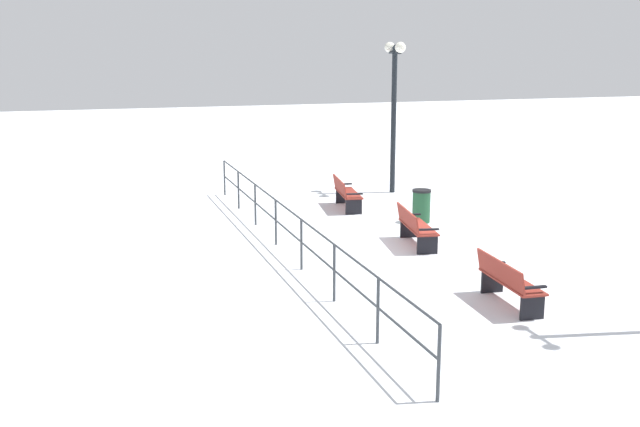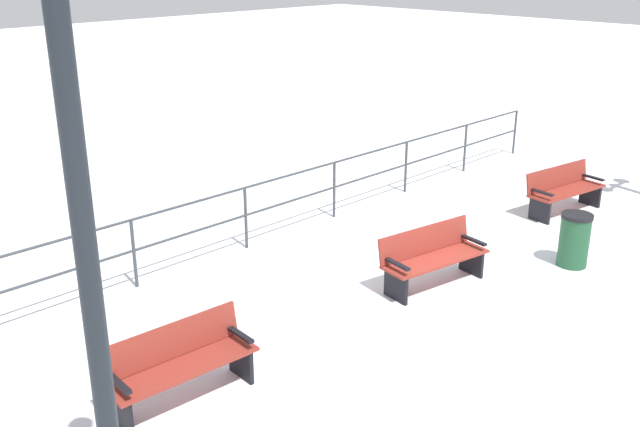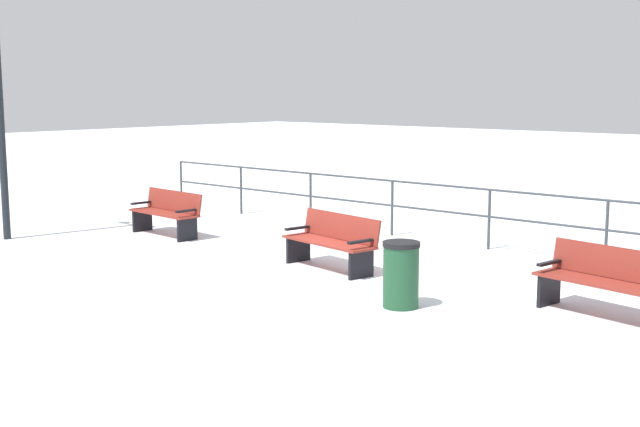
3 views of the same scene
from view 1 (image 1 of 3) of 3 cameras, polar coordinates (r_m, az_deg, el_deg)
ground_plane at (r=17.43m, az=7.11°, el=-2.36°), size 80.00×80.00×0.00m
bench_nearest at (r=13.67m, az=13.69°, el=-4.85°), size 0.63×1.69×0.83m
bench_second at (r=17.32m, az=7.02°, el=-0.95°), size 0.83×1.75×0.83m
bench_third at (r=21.06m, az=1.91°, el=1.54°), size 0.79×1.76×0.83m
lamppost_middle at (r=23.22m, az=5.49°, el=9.01°), size 0.32×1.10×4.47m
waterfront_railing at (r=16.27m, az=-2.39°, el=-0.77°), size 0.05×14.34×1.05m
trash_bin at (r=19.63m, az=7.48°, el=0.57°), size 0.47×0.47×0.84m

